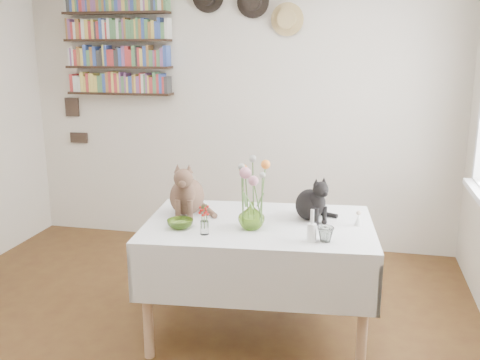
% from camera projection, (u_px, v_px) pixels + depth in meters
% --- Properties ---
extents(room, '(4.08, 4.58, 2.58)m').
position_uv_depth(room, '(140.00, 161.00, 2.75)').
color(room, brown).
rests_on(room, ground).
extents(dining_table, '(1.49, 1.03, 0.76)m').
position_uv_depth(dining_table, '(259.00, 251.00, 3.38)').
color(dining_table, white).
rests_on(dining_table, room).
extents(tabby_cat, '(0.29, 0.35, 0.36)m').
position_uv_depth(tabby_cat, '(187.00, 187.00, 3.48)').
color(tabby_cat, brown).
rests_on(tabby_cat, dining_table).
extents(black_cat, '(0.31, 0.32, 0.30)m').
position_uv_depth(black_cat, '(310.00, 197.00, 3.38)').
color(black_cat, black).
rests_on(black_cat, dining_table).
extents(flower_vase, '(0.20, 0.20, 0.17)m').
position_uv_depth(flower_vase, '(251.00, 215.00, 3.21)').
color(flower_vase, '#97C44B').
rests_on(flower_vase, dining_table).
extents(green_bowl, '(0.19, 0.19, 0.05)m').
position_uv_depth(green_bowl, '(180.00, 224.00, 3.24)').
color(green_bowl, '#97C44B').
rests_on(green_bowl, dining_table).
extents(drinking_glass, '(0.12, 0.12, 0.09)m').
position_uv_depth(drinking_glass, '(326.00, 234.00, 3.01)').
color(drinking_glass, white).
rests_on(drinking_glass, dining_table).
extents(candlestick, '(0.05, 0.05, 0.19)m').
position_uv_depth(candlestick, '(312.00, 231.00, 3.00)').
color(candlestick, white).
rests_on(candlestick, dining_table).
extents(berry_jar, '(0.05, 0.05, 0.20)m').
position_uv_depth(berry_jar, '(204.00, 220.00, 3.11)').
color(berry_jar, white).
rests_on(berry_jar, dining_table).
extents(porcelain_figurine, '(0.05, 0.05, 0.10)m').
position_uv_depth(porcelain_figurine, '(358.00, 219.00, 3.27)').
color(porcelain_figurine, white).
rests_on(porcelain_figurine, dining_table).
extents(flower_bouquet, '(0.17, 0.13, 0.39)m').
position_uv_depth(flower_bouquet, '(252.00, 174.00, 3.16)').
color(flower_bouquet, '#4C7233').
rests_on(flower_bouquet, flower_vase).
extents(bookshelf_unit, '(1.00, 0.16, 0.91)m').
position_uv_depth(bookshelf_unit, '(118.00, 45.00, 4.89)').
color(bookshelf_unit, black).
rests_on(bookshelf_unit, room).
extents(wall_hats, '(0.98, 0.09, 0.48)m').
position_uv_depth(wall_hats, '(249.00, 5.00, 4.58)').
color(wall_hats, black).
rests_on(wall_hats, room).
extents(wall_art_plaques, '(0.21, 0.02, 0.44)m').
position_uv_depth(wall_art_plaques, '(75.00, 120.00, 5.24)').
color(wall_art_plaques, '#38281E').
rests_on(wall_art_plaques, room).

